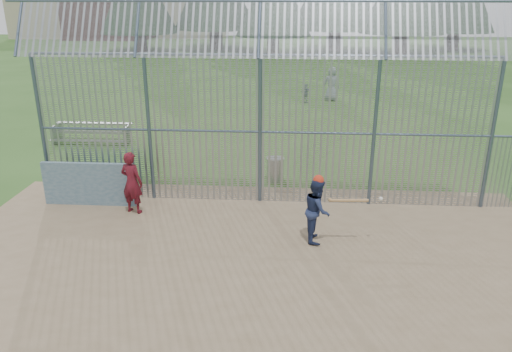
# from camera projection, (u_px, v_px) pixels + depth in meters

# --- Properties ---
(ground) EXTENTS (120.00, 120.00, 0.00)m
(ground) POSITION_uv_depth(u_px,v_px,m) (249.00, 265.00, 10.66)
(ground) COLOR #2D511E
(ground) RESTS_ON ground
(dirt_infield) EXTENTS (14.00, 10.00, 0.02)m
(dirt_infield) POSITION_uv_depth(u_px,v_px,m) (247.00, 277.00, 10.19)
(dirt_infield) COLOR #756047
(dirt_infield) RESTS_ON ground
(dugout_wall) EXTENTS (2.50, 0.12, 1.20)m
(dugout_wall) POSITION_uv_depth(u_px,v_px,m) (89.00, 184.00, 13.47)
(dugout_wall) COLOR #38566B
(dugout_wall) RESTS_ON dirt_infield
(batter) EXTENTS (0.58, 0.74, 1.51)m
(batter) POSITION_uv_depth(u_px,v_px,m) (317.00, 210.00, 11.47)
(batter) COLOR #222C4F
(batter) RESTS_ON dirt_infield
(onlooker) EXTENTS (0.70, 0.56, 1.66)m
(onlooker) POSITION_uv_depth(u_px,v_px,m) (132.00, 182.00, 12.93)
(onlooker) COLOR maroon
(onlooker) RESTS_ON dirt_infield
(bg_kid_standing) EXTENTS (0.89, 0.59, 1.79)m
(bg_kid_standing) POSITION_uv_depth(u_px,v_px,m) (332.00, 84.00, 26.62)
(bg_kid_standing) COLOR slate
(bg_kid_standing) RESTS_ON ground
(bg_kid_seated) EXTENTS (0.63, 0.53, 1.01)m
(bg_kid_seated) POSITION_uv_depth(u_px,v_px,m) (306.00, 93.00, 26.16)
(bg_kid_seated) COLOR slate
(bg_kid_seated) RESTS_ON ground
(batting_gear) EXTENTS (1.57, 0.33, 0.58)m
(batting_gear) POSITION_uv_depth(u_px,v_px,m) (327.00, 185.00, 11.21)
(batting_gear) COLOR red
(batting_gear) RESTS_ON ground
(trash_can) EXTENTS (0.56, 0.56, 0.82)m
(trash_can) POSITION_uv_depth(u_px,v_px,m) (275.00, 169.00, 15.33)
(trash_can) COLOR gray
(trash_can) RESTS_ON ground
(bleacher) EXTENTS (3.00, 0.95, 0.72)m
(bleacher) POSITION_uv_depth(u_px,v_px,m) (92.00, 133.00, 19.15)
(bleacher) COLOR gray
(bleacher) RESTS_ON ground
(backstop_fence) EXTENTS (20.09, 0.81, 5.30)m
(backstop_fence) POSITION_uv_depth(u_px,v_px,m) (329.00, 120.00, 12.94)
(backstop_fence) COLOR #47566B
(backstop_fence) RESTS_ON ground
(distant_buildings) EXTENTS (26.50, 10.50, 8.00)m
(distant_buildings) POSITION_uv_depth(u_px,v_px,m) (106.00, 8.00, 63.82)
(distant_buildings) COLOR brown
(distant_buildings) RESTS_ON ground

